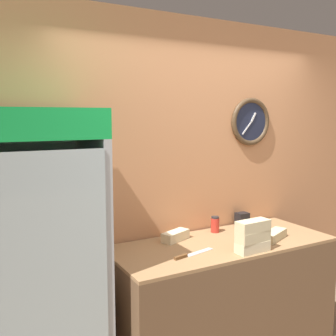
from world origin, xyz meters
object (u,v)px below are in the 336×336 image
Objects in this scene: sandwich_flat_left at (274,235)px; sandwich_flat_right at (176,236)px; sandwich_stack_bottom at (252,247)px; sandwich_stack_top at (253,226)px; sandwich_stack_middle at (253,236)px; beverage_cooler at (35,247)px; condiment_jar at (215,224)px; napkin_dispenser at (242,219)px; chefs_knife at (189,255)px.

sandwich_flat_left is 1.14× the size of sandwich_flat_right.
sandwich_stack_top is at bearing 0.00° from sandwich_stack_bottom.
sandwich_stack_middle is 1.01× the size of sandwich_stack_top.
sandwich_flat_right is at bearing 6.58° from beverage_cooler.
sandwich_stack_top is (0.00, 0.00, 0.16)m from sandwich_stack_bottom.
sandwich_flat_right is 0.41m from condiment_jar.
beverage_cooler is at bearing -174.05° from condiment_jar.
sandwich_stack_top reaches higher than condiment_jar.
beverage_cooler is at bearing 165.52° from sandwich_stack_middle.
sandwich_stack_bottom is 0.16m from sandwich_stack_top.
condiment_jar is (0.05, 0.54, -0.05)m from sandwich_stack_middle.
sandwich_stack_bottom is 0.87× the size of sandwich_flat_left.
napkin_dispenser is (0.39, 0.59, 0.02)m from sandwich_stack_bottom.
sandwich_stack_middle is 0.08m from sandwich_stack_top.
sandwich_flat_right is 0.73× the size of chefs_knife.
sandwich_stack_bottom is 0.73× the size of chefs_knife.
sandwich_stack_middle reaches higher than chefs_knife.
napkin_dispenser is at bearing 8.41° from condiment_jar.
chefs_knife is at bearing 161.14° from sandwich_stack_middle.
sandwich_stack_top is 0.52m from chefs_knife.
sandwich_flat_right is at bearing 74.93° from chefs_knife.
sandwich_flat_right is (-0.36, 0.51, -0.00)m from sandwich_stack_bottom.
napkin_dispenser reaches higher than sandwich_stack_bottom.
sandwich_flat_left is (0.35, 0.14, -0.16)m from sandwich_stack_top.
chefs_knife is at bearing 161.14° from sandwich_stack_top.
beverage_cooler is 5.23× the size of chefs_knife.
sandwich_flat_left is at bearing 22.12° from sandwich_stack_top.
sandwich_stack_middle is (0.00, 0.00, 0.08)m from sandwich_stack_bottom.
sandwich_stack_top is (-0.00, 0.00, 0.08)m from sandwich_stack_middle.
beverage_cooler reaches higher than sandwich_stack_middle.
beverage_cooler is 1.52m from sandwich_stack_middle.
sandwich_flat_left is 0.83× the size of chefs_knife.
sandwich_stack_top reaches higher than napkin_dispenser.
sandwich_stack_bottom is 1.00× the size of sandwich_stack_top.
condiment_jar is (1.52, 0.16, -0.10)m from beverage_cooler.
sandwich_stack_top is at bearing 180.00° from sandwich_stack_middle.
napkin_dispenser reaches higher than sandwich_flat_left.
sandwich_stack_top is 0.56m from condiment_jar.
condiment_jar is (0.05, 0.54, 0.03)m from sandwich_stack_bottom.
beverage_cooler reaches higher than sandwich_stack_top.
sandwich_flat_left reaches higher than chefs_knife.
napkin_dispenser is (0.39, 0.59, -0.06)m from sandwich_stack_middle.
sandwich_flat_left is at bearing -94.39° from napkin_dispenser.
sandwich_stack_top is 1.94× the size of condiment_jar.
beverage_cooler is 6.29× the size of sandwich_flat_left.
chefs_knife is 2.66× the size of condiment_jar.
sandwich_stack_top is at bearing -14.48° from beverage_cooler.
beverage_cooler is 1.53m from condiment_jar.
chefs_knife is at bearing -142.88° from condiment_jar.
napkin_dispenser reaches higher than chefs_knife.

